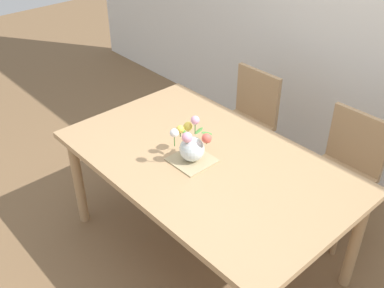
# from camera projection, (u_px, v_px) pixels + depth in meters

# --- Properties ---
(ground_plane) EXTENTS (12.00, 12.00, 0.00)m
(ground_plane) POSITION_uv_depth(u_px,v_px,m) (204.00, 248.00, 3.16)
(ground_plane) COLOR brown
(back_wall) EXTENTS (7.00, 0.10, 2.80)m
(back_wall) POSITION_uv_depth(u_px,v_px,m) (367.00, 3.00, 3.28)
(back_wall) COLOR silver
(back_wall) RESTS_ON ground_plane
(dining_table) EXTENTS (1.80, 1.10, 0.77)m
(dining_table) POSITION_uv_depth(u_px,v_px,m) (206.00, 169.00, 2.78)
(dining_table) COLOR tan
(dining_table) RESTS_ON ground_plane
(chair_left) EXTENTS (0.42, 0.42, 0.90)m
(chair_left) POSITION_uv_depth(u_px,v_px,m) (247.00, 118.00, 3.65)
(chair_left) COLOR tan
(chair_left) RESTS_ON ground_plane
(chair_right) EXTENTS (0.42, 0.42, 0.90)m
(chair_right) POSITION_uv_depth(u_px,v_px,m) (344.00, 167.00, 3.09)
(chair_right) COLOR tan
(chair_right) RESTS_ON ground_plane
(placemat) EXTENTS (0.24, 0.24, 0.01)m
(placemat) POSITION_uv_depth(u_px,v_px,m) (192.00, 160.00, 2.72)
(placemat) COLOR tan
(placemat) RESTS_ON dining_table
(flower_vase) EXTENTS (0.23, 0.25, 0.25)m
(flower_vase) POSITION_uv_depth(u_px,v_px,m) (192.00, 145.00, 2.66)
(flower_vase) COLOR silver
(flower_vase) RESTS_ON placemat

